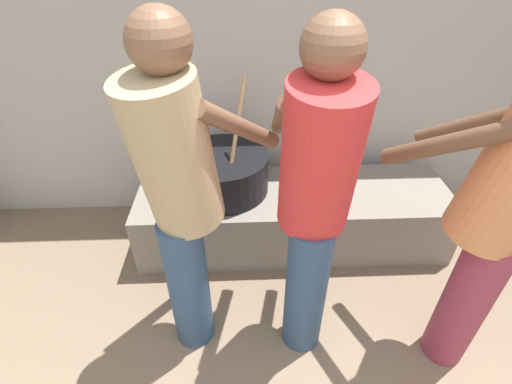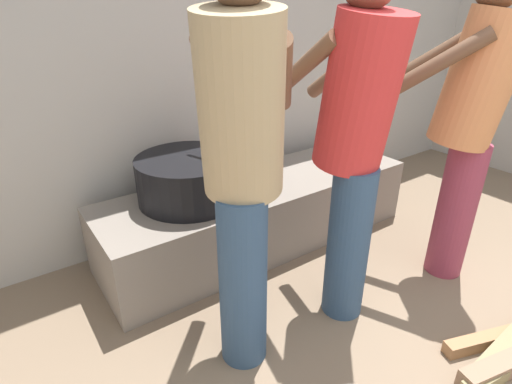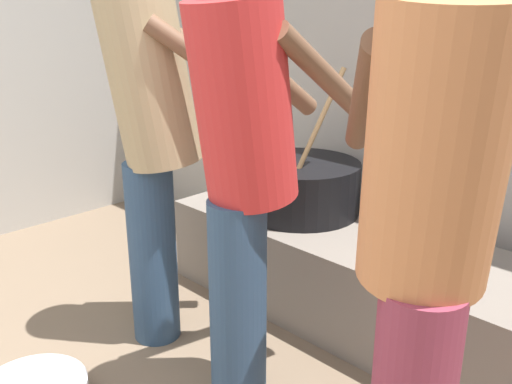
{
  "view_description": "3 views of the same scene",
  "coord_description": "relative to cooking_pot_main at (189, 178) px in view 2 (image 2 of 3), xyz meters",
  "views": [
    {
      "loc": [
        -0.48,
        0.12,
        1.82
      ],
      "look_at": [
        -0.43,
        1.43,
        0.87
      ],
      "focal_mm": 25.88,
      "sensor_mm": 36.0,
      "label": 1
    },
    {
      "loc": [
        -1.49,
        0.2,
        1.44
      ],
      "look_at": [
        -0.54,
        1.55,
        0.65
      ],
      "focal_mm": 28.27,
      "sensor_mm": 36.0,
      "label": 2
    },
    {
      "loc": [
        1.06,
        0.11,
        1.39
      ],
      "look_at": [
        -0.09,
        1.26,
        0.84
      ],
      "focal_mm": 39.27,
      "sensor_mm": 36.0,
      "label": 3
    }
  ],
  "objects": [
    {
      "name": "block_enclosure_rear",
      "position": [
        0.61,
        0.47,
        0.55
      ],
      "size": [
        5.19,
        0.2,
        2.19
      ],
      "primitive_type": "cube",
      "color": "#ADA8A0",
      "rests_on": "ground_plane"
    },
    {
      "name": "cook_in_red_shirt",
      "position": [
        0.42,
        -0.78,
        0.38
      ],
      "size": [
        0.36,
        0.68,
        1.62
      ],
      "color": "navy",
      "rests_on": "ground_plane"
    },
    {
      "name": "hearth_ledge",
      "position": [
        0.46,
        -0.05,
        -0.34
      ],
      "size": [
        2.03,
        0.6,
        0.42
      ],
      "primitive_type": "cube",
      "color": "slate",
      "rests_on": "ground_plane"
    },
    {
      "name": "cook_in_orange_shirt",
      "position": [
        1.13,
        -0.9,
        0.38
      ],
      "size": [
        0.66,
        0.72,
        1.61
      ],
      "color": "#8C3347",
      "rests_on": "ground_plane"
    },
    {
      "name": "cooking_pot_main",
      "position": [
        0.0,
        0.0,
        0.0
      ],
      "size": [
        0.58,
        0.58,
        0.7
      ],
      "color": "black",
      "rests_on": "hearth_ledge"
    },
    {
      "name": "firewood_pile",
      "position": [
        0.79,
        -1.47,
        -0.51
      ],
      "size": [
        0.77,
        0.33,
        0.08
      ],
      "color": "#84654D",
      "rests_on": "ground_plane"
    },
    {
      "name": "cook_in_tan_shirt",
      "position": [
        -0.13,
        -0.74,
        0.39
      ],
      "size": [
        0.68,
        0.72,
        1.63
      ],
      "color": "navy",
      "rests_on": "ground_plane"
    }
  ]
}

